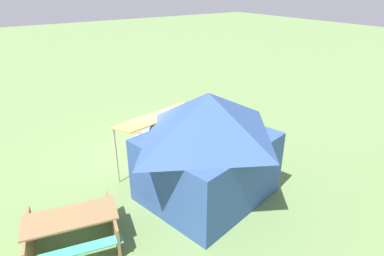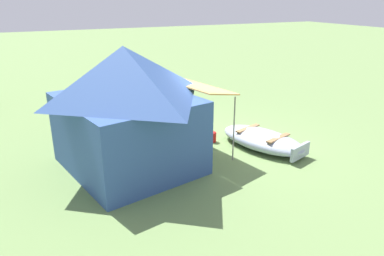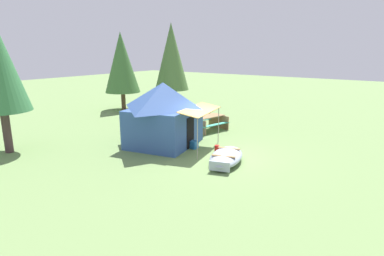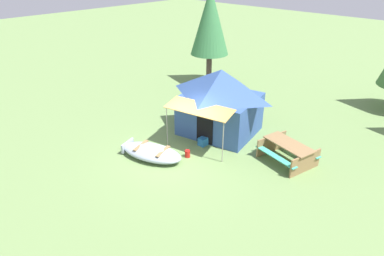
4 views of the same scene
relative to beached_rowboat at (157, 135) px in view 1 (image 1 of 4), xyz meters
The scene contains 6 objects.
ground_plane 1.12m from the beached_rowboat, 48.04° to the left, with size 80.00×80.00×0.00m, color #6B894E.
beached_rowboat is the anchor object (origin of this frame).
canvas_cabin_tent 3.82m from the beached_rowboat, 82.45° to the left, with size 3.84×4.27×2.90m.
picnic_table 5.27m from the beached_rowboat, 40.88° to the left, with size 2.22×1.94×0.79m.
cooler_box 2.33m from the beached_rowboat, 70.18° to the left, with size 0.47×0.31×0.34m, color #256AAF.
fuel_can 1.41m from the beached_rowboat, 46.21° to the left, with size 0.21×0.21×0.29m, color red.
Camera 1 is at (4.22, 8.56, 5.31)m, focal length 30.30 mm.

